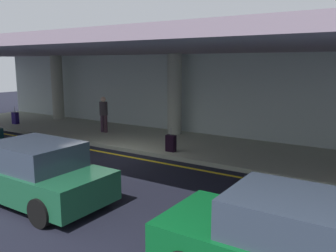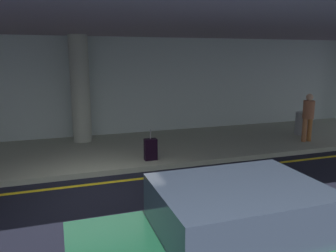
# 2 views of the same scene
# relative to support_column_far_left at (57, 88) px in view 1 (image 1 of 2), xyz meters

# --- Properties ---
(ground_plane) EXTENTS (60.00, 60.00, 0.00)m
(ground_plane) POSITION_rel_support_column_far_left_xyz_m (8.00, -4.46, -1.97)
(ground_plane) COLOR black
(sidewalk) EXTENTS (26.00, 4.20, 0.15)m
(sidewalk) POSITION_rel_support_column_far_left_xyz_m (8.00, -1.36, -1.90)
(sidewalk) COLOR #9DA38D
(sidewalk) RESTS_ON ground
(lane_stripe_yellow) EXTENTS (26.00, 0.14, 0.01)m
(lane_stripe_yellow) POSITION_rel_support_column_far_left_xyz_m (8.00, -3.94, -1.97)
(lane_stripe_yellow) COLOR yellow
(lane_stripe_yellow) RESTS_ON ground
(support_column_far_left) EXTENTS (0.65, 0.65, 3.65)m
(support_column_far_left) POSITION_rel_support_column_far_left_xyz_m (0.00, 0.00, 0.00)
(support_column_far_left) COLOR #999C8B
(support_column_far_left) RESTS_ON sidewalk
(support_column_left_mid) EXTENTS (0.65, 0.65, 3.65)m
(support_column_left_mid) POSITION_rel_support_column_far_left_xyz_m (8.00, 0.00, 0.00)
(support_column_left_mid) COLOR #979C8E
(support_column_left_mid) RESTS_ON sidewalk
(ceiling_overhang) EXTENTS (28.00, 13.20, 0.30)m
(ceiling_overhang) POSITION_rel_support_column_far_left_xyz_m (8.00, -1.86, 1.97)
(ceiling_overhang) COLOR gray
(ceiling_overhang) RESTS_ON support_column_far_left
(terminal_back_wall) EXTENTS (26.00, 0.30, 3.80)m
(terminal_back_wall) POSITION_rel_support_column_far_left_xyz_m (8.00, 0.89, -0.07)
(terminal_back_wall) COLOR #ACBBB8
(terminal_back_wall) RESTS_ON ground
(car_dark_green) EXTENTS (4.10, 1.92, 1.50)m
(car_dark_green) POSITION_rel_support_column_far_left_xyz_m (9.24, -8.45, -1.26)
(car_dark_green) COLOR #174B30
(car_dark_green) RESTS_ON ground
(car_dark_green_no2) EXTENTS (4.10, 1.92, 1.50)m
(car_dark_green_no2) POSITION_rel_support_column_far_left_xyz_m (15.51, -8.59, -1.26)
(car_dark_green_no2) COLOR #0A4F21
(car_dark_green_no2) RESTS_ON ground
(traveler_with_luggage) EXTENTS (0.38, 0.38, 1.68)m
(traveler_with_luggage) POSITION_rel_support_column_far_left_xyz_m (5.02, -1.52, -0.86)
(traveler_with_luggage) COLOR #382434
(traveler_with_luggage) RESTS_ON sidewalk
(suitcase_upright_primary) EXTENTS (0.36, 0.22, 0.90)m
(suitcase_upright_primary) POSITION_rel_support_column_far_left_xyz_m (9.68, -2.91, -1.51)
(suitcase_upright_primary) COLOR black
(suitcase_upright_primary) RESTS_ON sidewalk
(suitcase_upright_secondary) EXTENTS (0.36, 0.22, 0.90)m
(suitcase_upright_secondary) POSITION_rel_support_column_far_left_xyz_m (-0.61, -2.41, -1.51)
(suitcase_upright_secondary) COLOR #1A1054
(suitcase_upright_secondary) RESTS_ON sidewalk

